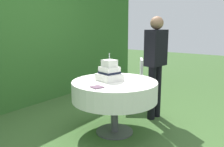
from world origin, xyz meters
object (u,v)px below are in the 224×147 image
at_px(cake_table, 115,91).
at_px(serving_plate_near, 95,76).
at_px(standing_person, 156,61).
at_px(serving_plate_far, 125,76).
at_px(garden_chair, 135,78).
at_px(wedding_cake, 109,73).
at_px(napkin_stack, 97,87).

height_order(cake_table, serving_plate_near, serving_plate_near).
bearing_deg(standing_person, serving_plate_near, 138.98).
xyz_separation_m(serving_plate_far, garden_chair, (0.71, 0.23, -0.20)).
relative_size(wedding_cake, serving_plate_far, 2.54).
relative_size(serving_plate_near, standing_person, 0.08).
bearing_deg(napkin_stack, serving_plate_near, 41.35).
height_order(serving_plate_near, standing_person, standing_person).
bearing_deg(serving_plate_far, serving_plate_near, 122.22).
xyz_separation_m(wedding_cake, serving_plate_near, (0.11, 0.34, -0.10)).
height_order(wedding_cake, garden_chair, wedding_cake).
bearing_deg(serving_plate_near, garden_chair, -8.35).
relative_size(cake_table, wedding_cake, 3.08).
distance_m(wedding_cake, napkin_stack, 0.43).
bearing_deg(wedding_cake, napkin_stack, -165.10).
distance_m(serving_plate_near, napkin_stack, 0.68).
xyz_separation_m(cake_table, wedding_cake, (-0.00, 0.08, 0.24)).
distance_m(cake_table, wedding_cake, 0.26).
xyz_separation_m(wedding_cake, serving_plate_far, (0.34, -0.03, -0.10)).
xyz_separation_m(wedding_cake, standing_person, (0.82, -0.28, 0.09)).
distance_m(cake_table, standing_person, 0.91).
bearing_deg(garden_chair, serving_plate_near, 171.65).
relative_size(wedding_cake, garden_chair, 0.42).
bearing_deg(cake_table, wedding_cake, 92.23).
bearing_deg(serving_plate_near, serving_plate_far, -57.78).
height_order(cake_table, standing_person, standing_person).
height_order(serving_plate_far, garden_chair, garden_chair).
relative_size(cake_table, serving_plate_far, 7.84).
xyz_separation_m(serving_plate_far, standing_person, (0.48, -0.25, 0.19)).
xyz_separation_m(cake_table, garden_chair, (1.05, 0.29, -0.06)).
height_order(cake_table, garden_chair, garden_chair).
xyz_separation_m(garden_chair, standing_person, (-0.23, -0.48, 0.39)).
relative_size(cake_table, napkin_stack, 8.81).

